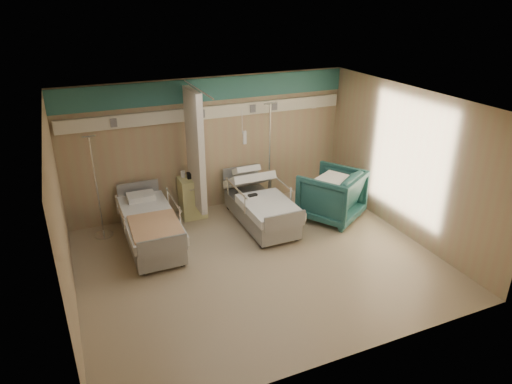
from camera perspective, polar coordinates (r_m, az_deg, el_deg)
ground at (r=8.04m, az=0.41°, el=-8.77°), size 6.00×5.00×0.00m
room_walls at (r=7.42m, az=-0.55°, el=4.37°), size 6.04×5.04×2.82m
bed_right at (r=9.14m, az=0.59°, el=-2.25°), size 1.00×2.16×0.63m
bed_left at (r=8.58m, az=-13.02°, el=-4.76°), size 1.00×2.16×0.63m
bedside_cabinet at (r=9.52m, az=-7.97°, el=-0.65°), size 0.50×0.48×0.85m
visitor_armchair at (r=9.43m, az=9.42°, el=-0.38°), size 1.54×1.55×1.03m
waffle_blanket at (r=9.18m, az=9.78°, el=2.65°), size 0.82×0.79×0.07m
iv_stand_right at (r=10.01m, az=1.65°, el=1.07°), size 0.40×0.40×2.25m
iv_stand_left at (r=9.15m, az=-18.80°, el=-2.93°), size 0.36×0.36×2.00m
call_remote at (r=8.98m, az=-0.42°, el=-0.39°), size 0.19×0.09×0.04m
tan_blanket at (r=8.03m, az=-12.49°, el=-4.12°), size 0.86×1.07×0.04m
toiletry_bag at (r=9.34m, az=-7.97°, el=2.09°), size 0.22×0.15×0.11m
white_cup at (r=9.40m, az=-9.12°, el=2.21°), size 0.10×0.10×0.13m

